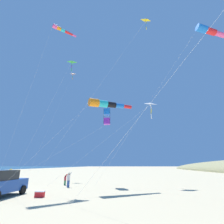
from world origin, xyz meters
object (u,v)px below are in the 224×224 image
at_px(person_bystander_far, 65,179).
at_px(kite_delta_long_streamer_left, 73,75).
at_px(cooler_box, 40,194).
at_px(kite_delta_white_trailing, 72,63).
at_px(kite_windsock_small_distant, 210,31).
at_px(person_adult_flyer, 8,176).
at_px(kite_box_checkered_midright, 107,117).
at_px(kite_windsock_yellow_midlevel, 61,30).
at_px(kite_delta_red_high_left, 150,104).
at_px(kite_windsock_long_streamer_right, 105,104).
at_px(kite_delta_purple_drifting, 145,21).
at_px(person_child_grey_jacket, 69,179).

height_order(person_bystander_far, kite_delta_long_streamer_left, kite_delta_long_streamer_left).
bearing_deg(kite_delta_long_streamer_left, cooler_box, -77.59).
bearing_deg(kite_delta_white_trailing, kite_windsock_small_distant, -9.20).
distance_m(person_adult_flyer, kite_delta_white_trailing, 15.81).
relative_size(person_bystander_far, kite_box_checkered_midright, 0.11).
height_order(person_bystander_far, kite_windsock_yellow_midlevel, kite_windsock_yellow_midlevel).
xyz_separation_m(cooler_box, kite_delta_red_high_left, (9.90, 9.02, 9.85)).
relative_size(person_adult_flyer, kite_delta_long_streamer_left, 0.08).
height_order(person_adult_flyer, kite_box_checkered_midright, kite_box_checkered_midright).
height_order(kite_windsock_yellow_midlevel, kite_delta_red_high_left, kite_windsock_yellow_midlevel).
xyz_separation_m(person_bystander_far, kite_box_checkered_midright, (4.73, 0.73, 7.65)).
bearing_deg(person_adult_flyer, cooler_box, -46.05).
relative_size(kite_windsock_long_streamer_right, kite_delta_purple_drifting, 0.46).
xyz_separation_m(person_adult_flyer, kite_delta_white_trailing, (7.35, -1.98, 13.86)).
distance_m(kite_windsock_long_streamer_right, kite_delta_white_trailing, 7.53).
relative_size(person_bystander_far, kite_delta_red_high_left, 0.09).
relative_size(kite_delta_purple_drifting, kite_delta_long_streamer_left, 1.00).
distance_m(kite_box_checkered_midright, kite_windsock_small_distant, 15.53).
xyz_separation_m(kite_windsock_yellow_midlevel, kite_delta_red_high_left, (12.79, 1.09, -11.80)).
bearing_deg(kite_delta_purple_drifting, kite_windsock_small_distant, -21.23).
distance_m(person_adult_flyer, kite_box_checkered_midright, 13.85).
height_order(cooler_box, person_child_grey_jacket, person_child_grey_jacket).
xyz_separation_m(kite_windsock_long_streamer_right, kite_delta_red_high_left, (5.73, 3.86, 1.23)).
bearing_deg(cooler_box, person_adult_flyer, 133.95).
xyz_separation_m(kite_box_checkered_midright, kite_delta_purple_drifting, (5.32, -2.77, 12.60)).
relative_size(kite_delta_purple_drifting, kite_windsock_small_distant, 1.23).
relative_size(kite_box_checkered_midright, kite_windsock_long_streamer_right, 1.14).
height_order(kite_delta_purple_drifting, kite_delta_red_high_left, kite_delta_purple_drifting).
bearing_deg(kite_delta_purple_drifting, kite_delta_white_trailing, 179.63).
distance_m(kite_box_checkered_midright, kite_delta_white_trailing, 8.32).
relative_size(cooler_box, kite_box_checkered_midright, 0.06).
xyz_separation_m(person_child_grey_jacket, kite_windsock_yellow_midlevel, (-3.16, 1.83, 21.02)).
bearing_deg(kite_delta_red_high_left, person_adult_flyer, -176.47).
relative_size(cooler_box, person_adult_flyer, 0.35).
bearing_deg(person_adult_flyer, kite_delta_long_streamer_left, 74.90).
distance_m(kite_windsock_yellow_midlevel, kite_delta_purple_drifting, 12.49).
height_order(person_adult_flyer, kite_delta_red_high_left, kite_delta_red_high_left).
bearing_deg(kite_delta_purple_drifting, cooler_box, -147.88).
relative_size(cooler_box, kite_windsock_small_distant, 0.04).
bearing_deg(person_child_grey_jacket, kite_windsock_long_streamer_right, -13.50).
bearing_deg(kite_windsock_yellow_midlevel, kite_delta_purple_drifting, -9.38).
xyz_separation_m(kite_box_checkered_midright, kite_windsock_small_distant, (11.98, -5.36, 8.30)).
bearing_deg(kite_windsock_long_streamer_right, kite_delta_long_streamer_left, 119.99).
height_order(kite_windsock_yellow_midlevel, kite_windsock_long_streamer_right, kite_windsock_yellow_midlevel).
relative_size(person_bystander_far, kite_delta_white_trailing, 0.08).
height_order(cooler_box, kite_delta_purple_drifting, kite_delta_purple_drifting).
height_order(cooler_box, person_adult_flyer, person_adult_flyer).
relative_size(person_adult_flyer, kite_windsock_yellow_midlevel, 0.08).
relative_size(cooler_box, kite_delta_red_high_left, 0.05).
height_order(cooler_box, kite_delta_red_high_left, kite_delta_red_high_left).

